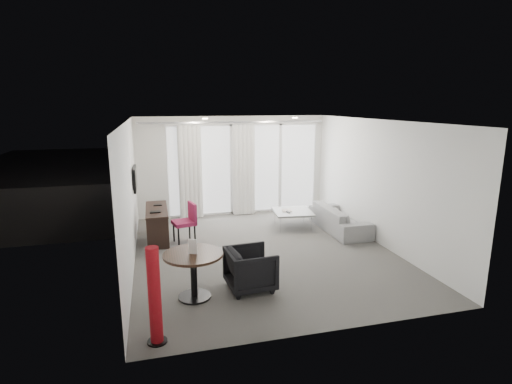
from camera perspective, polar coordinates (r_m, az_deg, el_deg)
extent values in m
cube|color=#53514D|center=(8.14, 1.08, -8.48)|extent=(5.00, 6.00, 0.00)
cube|color=white|center=(7.60, 1.16, 10.14)|extent=(5.00, 6.00, 0.00)
cube|color=silver|center=(7.50, -17.60, -0.53)|extent=(0.00, 6.00, 2.60)
cube|color=silver|center=(8.77, 17.05, 1.35)|extent=(0.00, 6.00, 2.60)
cube|color=silver|center=(5.05, 10.48, -6.42)|extent=(5.00, 0.00, 2.60)
cylinder|color=#FFE0B2|center=(8.99, -7.30, 10.35)|extent=(0.12, 0.12, 0.02)
cylinder|color=#FFE0B2|center=(9.49, 5.58, 10.51)|extent=(0.12, 0.12, 0.02)
cylinder|color=maroon|center=(5.17, -14.28, -14.19)|extent=(0.29, 0.29, 1.26)
imported|color=black|center=(6.49, -0.78, -10.93)|extent=(0.79, 0.77, 0.67)
imported|color=gray|center=(9.57, 11.83, -3.71)|extent=(0.76, 1.94, 0.57)
cube|color=#4D4D50|center=(12.40, -3.22, -1.35)|extent=(5.60, 3.00, 0.12)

